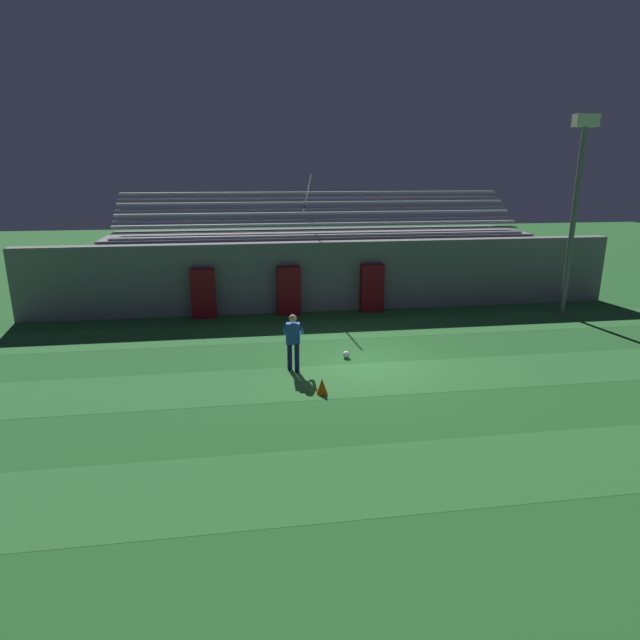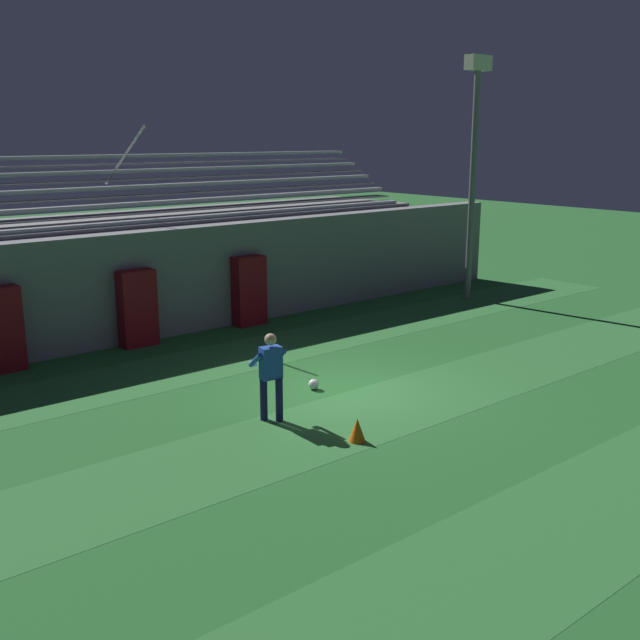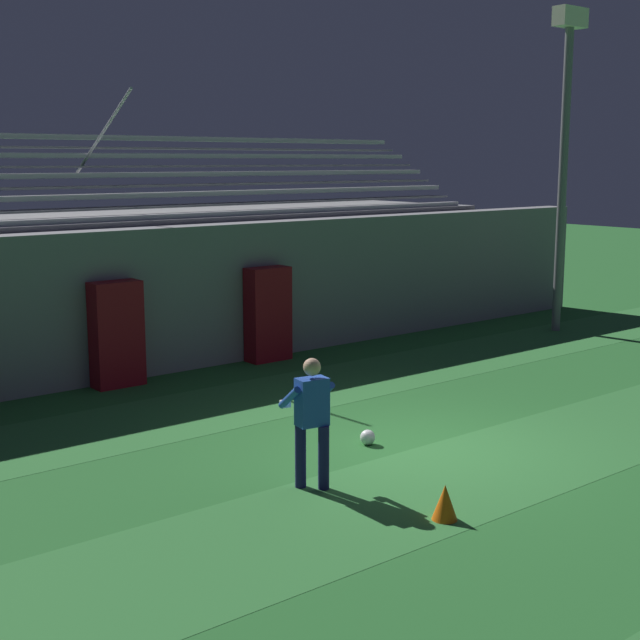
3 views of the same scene
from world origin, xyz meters
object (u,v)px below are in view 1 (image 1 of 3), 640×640
object	(u,v)px
goalkeeper	(293,339)
soccer_ball	(346,355)
padding_pillar_gate_right	(372,288)
padding_pillar_far_left	(203,293)
traffic_cone	(322,386)
floodlight_pole	(577,191)
padding_pillar_gate_left	(289,291)

from	to	relation	value
goalkeeper	soccer_ball	bearing A→B (deg)	26.10
padding_pillar_gate_right	padding_pillar_far_left	size ratio (longest dim) A/B	1.00
padding_pillar_far_left	traffic_cone	world-z (taller)	padding_pillar_far_left
soccer_ball	floodlight_pole	bearing A→B (deg)	21.24
padding_pillar_gate_left	traffic_cone	distance (m)	8.02
padding_pillar_gate_right	floodlight_pole	world-z (taller)	floodlight_pole
goalkeeper	traffic_cone	size ratio (longest dim) A/B	3.98
padding_pillar_far_left	padding_pillar_gate_left	bearing A→B (deg)	0.00
padding_pillar_gate_right	goalkeeper	distance (m)	7.31
padding_pillar_far_left	floodlight_pole	world-z (taller)	floodlight_pole
goalkeeper	soccer_ball	distance (m)	2.07
padding_pillar_far_left	goalkeeper	world-z (taller)	padding_pillar_far_left
padding_pillar_gate_right	floodlight_pole	size ratio (longest dim) A/B	0.26
soccer_ball	padding_pillar_gate_right	bearing A→B (deg)	68.54
padding_pillar_far_left	traffic_cone	xyz separation A→B (m)	(3.39, -7.98, -0.75)
traffic_cone	soccer_ball	bearing A→B (deg)	66.05
floodlight_pole	goalkeeper	bearing A→B (deg)	-157.99
floodlight_pole	goalkeeper	world-z (taller)	floodlight_pole
padding_pillar_gate_right	soccer_ball	bearing A→B (deg)	-111.46
padding_pillar_far_left	soccer_ball	bearing A→B (deg)	-49.90
padding_pillar_gate_left	soccer_ball	distance (m)	5.60
padding_pillar_far_left	traffic_cone	distance (m)	8.70
traffic_cone	padding_pillar_gate_right	bearing A→B (deg)	67.72
padding_pillar_far_left	goalkeeper	xyz separation A→B (m)	(2.84, -6.23, -0.01)
padding_pillar_far_left	traffic_cone	bearing A→B (deg)	-66.96
padding_pillar_gate_left	padding_pillar_gate_right	xyz separation A→B (m)	(3.36, 0.00, 0.00)
padding_pillar_gate_left	floodlight_pole	distance (m)	11.47
padding_pillar_gate_right	soccer_ball	world-z (taller)	padding_pillar_gate_right
padding_pillar_gate_left	padding_pillar_far_left	size ratio (longest dim) A/B	1.00
floodlight_pole	soccer_ball	bearing A→B (deg)	-158.76
floodlight_pole	goalkeeper	xyz separation A→B (m)	(-11.14, -4.50, -3.82)
goalkeeper	traffic_cone	xyz separation A→B (m)	(0.55, -1.75, -0.74)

